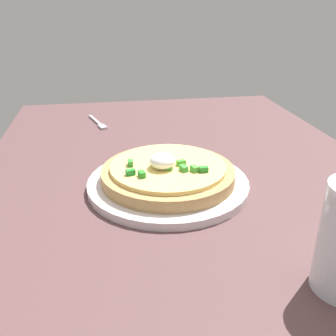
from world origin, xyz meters
TOP-DOWN VIEW (x-y plane):
  - dining_table at (0.00, 0.00)cm, footprint 94.41×67.63cm
  - plate at (5.53, -3.39)cm, footprint 24.55×24.55cm
  - pizza at (5.57, -3.43)cm, footprint 20.24×20.24cm
  - fork at (-27.74, -13.98)cm, footprint 10.54×4.28cm

SIDE VIEW (x-z plane):
  - dining_table at x=0.00cm, z-range 0.00..2.36cm
  - fork at x=-27.74cm, z-range 2.36..2.86cm
  - plate at x=5.53cm, z-range 2.36..3.57cm
  - pizza at x=5.57cm, z-range 2.46..7.26cm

